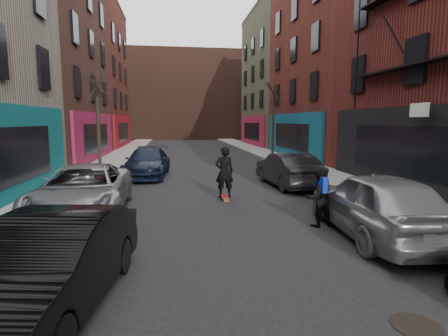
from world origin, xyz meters
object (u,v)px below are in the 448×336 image
object	(u,v)px
parked_right_far	(376,204)
pedestrian	(319,198)
tree_right_far	(273,113)
skateboarder	(224,172)
parked_left_mid	(50,265)
tree_left_far	(98,113)
parked_right_end	(288,170)
parked_left_end	(147,162)
parked_left_far	(84,190)
manhole	(417,326)
skateboard	(224,198)

from	to	relation	value
parked_right_far	pedestrian	world-z (taller)	parked_right_far
tree_right_far	skateboarder	world-z (taller)	tree_right_far
parked_left_mid	pedestrian	world-z (taller)	pedestrian
tree_left_far	parked_right_end	bearing A→B (deg)	-35.81
parked_left_end	skateboarder	xyz separation A→B (m)	(3.22, -6.04, 0.30)
tree_left_far	parked_left_mid	xyz separation A→B (m)	(2.50, -16.27, -2.64)
parked_right_far	parked_right_end	world-z (taller)	parked_right_far
parked_left_far	skateboarder	xyz separation A→B (m)	(4.62, 1.45, 0.27)
pedestrian	manhole	bearing A→B (deg)	77.95
tree_left_far	parked_right_far	xyz separation A→B (m)	(9.40, -13.69, -2.54)
parked_left_end	pedestrian	xyz separation A→B (m)	(5.32, -9.65, 0.05)
tree_right_far	parked_right_end	world-z (taller)	tree_right_far
parked_right_end	manhole	xyz separation A→B (m)	(-1.64, -10.66, -0.75)
tree_right_far	skateboard	distance (m)	16.65
tree_right_far	parked_right_end	size ratio (longest dim) A/B	1.48
skateboard	skateboarder	size ratio (longest dim) A/B	0.42
tree_left_far	pedestrian	world-z (taller)	tree_left_far
parked_left_mid	parked_left_far	distance (m)	5.83
parked_left_far	pedestrian	world-z (taller)	pedestrian
skateboarder	manhole	distance (m)	8.59
parked_left_mid	pedestrian	distance (m)	6.85
tree_right_far	parked_left_end	bearing A→B (deg)	-136.19
parked_left_mid	skateboard	bearing A→B (deg)	70.38
parked_right_end	pedestrian	xyz separation A→B (m)	(-1.08, -5.89, 0.04)
skateboarder	parked_left_far	bearing A→B (deg)	13.80
parked_left_far	parked_right_end	xyz separation A→B (m)	(7.80, 3.73, -0.02)
skateboarder	pedestrian	bearing A→B (deg)	116.59
skateboard	pedestrian	bearing A→B (deg)	-63.41
parked_right_far	manhole	distance (m)	4.18
parked_left_mid	skateboard	world-z (taller)	parked_left_mid
pedestrian	manhole	distance (m)	4.87
tree_right_far	pedestrian	xyz separation A→B (m)	(-4.08, -18.67, -2.74)
tree_right_far	parked_right_far	distance (m)	20.09
skateboarder	tree_left_far	bearing A→B (deg)	-59.20
parked_right_far	parked_left_end	bearing A→B (deg)	-54.79
parked_right_far	pedestrian	size ratio (longest dim) A/B	3.16
tree_right_far	parked_left_far	world-z (taller)	tree_right_far
parked_right_far	parked_right_end	bearing A→B (deg)	-85.75
tree_right_far	skateboard	size ratio (longest dim) A/B	8.50
parked_left_far	parked_right_far	size ratio (longest dim) A/B	1.13
parked_left_mid	parked_right_far	xyz separation A→B (m)	(6.90, 2.58, 0.10)
tree_left_far	skateboarder	bearing A→B (deg)	-55.54
parked_left_far	pedestrian	xyz separation A→B (m)	(6.72, -2.16, 0.02)
tree_left_far	parked_left_far	size ratio (longest dim) A/B	1.16
parked_left_end	skateboarder	bearing A→B (deg)	-57.63
skateboard	manhole	bearing A→B (deg)	-83.23
skateboarder	tree_right_far	bearing A→B (deg)	-115.99
parked_left_end	parked_right_far	bearing A→B (deg)	-54.71
tree_right_far	parked_left_far	bearing A→B (deg)	-123.19
pedestrian	manhole	world-z (taller)	pedestrian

